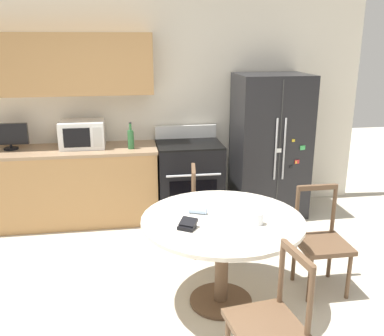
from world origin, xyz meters
TOP-DOWN VIEW (x-y plane):
  - ground_plane at (0.00, 0.00)m, footprint 14.00×14.00m
  - back_wall at (-0.30, 2.59)m, footprint 5.20×0.44m
  - kitchen_counter at (-1.13, 2.29)m, footprint 2.16×0.64m
  - refrigerator at (1.33, 2.24)m, footprint 0.85×0.71m
  - oven_range at (0.33, 2.26)m, footprint 0.77×0.68m
  - microwave at (-0.90, 2.34)m, footprint 0.50×0.38m
  - countertop_tv at (-1.71, 2.36)m, footprint 0.40×0.16m
  - counter_bottle at (-0.35, 2.18)m, footprint 0.07×0.07m
  - dining_table at (0.32, 0.39)m, footprint 1.29×1.29m
  - dining_chair_far at (0.39, 1.28)m, footprint 0.47×0.47m
  - dining_chair_near at (0.42, -0.50)m, footprint 0.47×0.47m
  - dining_chair_right at (1.22, 0.48)m, footprint 0.42×0.42m
  - candle_glass at (0.56, 0.23)m, footprint 0.09×0.09m
  - folded_napkin at (0.14, 0.51)m, footprint 0.16×0.11m
  - wallet at (0.02, 0.24)m, footprint 0.17×0.17m

SIDE VIEW (x-z plane):
  - ground_plane at x=0.00m, z-range 0.00..0.00m
  - dining_chair_far at x=0.39m, z-range -0.02..0.89m
  - dining_chair_near at x=0.42m, z-range -0.02..0.89m
  - dining_chair_right at x=1.22m, z-range -0.02..0.89m
  - kitchen_counter at x=-1.13m, z-range 0.00..0.90m
  - oven_range at x=0.33m, z-range -0.07..1.01m
  - dining_table at x=0.32m, z-range 0.25..1.01m
  - folded_napkin at x=0.14m, z-range 0.76..0.81m
  - wallet at x=0.02m, z-range 0.75..0.82m
  - candle_glass at x=0.56m, z-range 0.75..0.85m
  - refrigerator at x=1.33m, z-range 0.00..1.72m
  - counter_bottle at x=-0.35m, z-range 0.86..1.17m
  - microwave at x=-0.90m, z-range 0.90..1.21m
  - countertop_tv at x=-1.71m, z-range 0.91..1.21m
  - back_wall at x=-0.30m, z-range 0.14..2.74m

